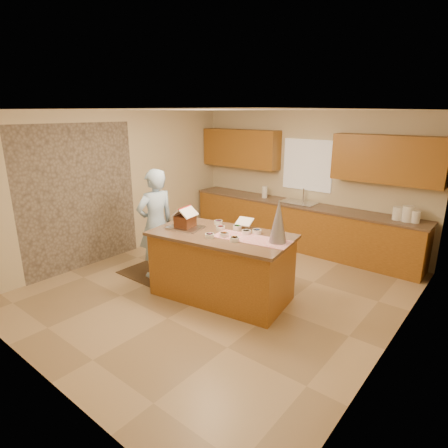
% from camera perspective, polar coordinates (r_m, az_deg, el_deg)
% --- Properties ---
extents(floor, '(5.50, 5.50, 0.00)m').
position_cam_1_polar(floor, '(5.98, -0.47, -9.82)').
color(floor, tan).
rests_on(floor, ground).
extents(ceiling, '(5.50, 5.50, 0.00)m').
position_cam_1_polar(ceiling, '(5.34, -0.54, 17.02)').
color(ceiling, silver).
rests_on(ceiling, floor).
extents(wall_back, '(5.50, 5.50, 0.00)m').
position_cam_1_polar(wall_back, '(7.78, 12.57, 6.58)').
color(wall_back, beige).
rests_on(wall_back, floor).
extents(wall_front, '(5.50, 5.50, 0.00)m').
position_cam_1_polar(wall_front, '(3.90, -27.25, -5.13)').
color(wall_front, beige).
rests_on(wall_front, floor).
extents(wall_left, '(5.50, 5.50, 0.00)m').
position_cam_1_polar(wall_left, '(7.32, -15.86, 5.71)').
color(wall_left, beige).
rests_on(wall_left, floor).
extents(wall_right, '(5.50, 5.50, 0.00)m').
position_cam_1_polar(wall_right, '(4.42, 25.37, -2.40)').
color(wall_right, beige).
rests_on(wall_right, floor).
extents(stone_accent, '(0.00, 2.50, 2.50)m').
position_cam_1_polar(stone_accent, '(6.90, -21.09, 3.73)').
color(stone_accent, gray).
rests_on(stone_accent, wall_left).
extents(window_curtain, '(1.05, 0.03, 1.00)m').
position_cam_1_polar(window_curtain, '(7.71, 12.61, 8.75)').
color(window_curtain, white).
rests_on(window_curtain, wall_back).
extents(back_counter_base, '(4.80, 0.60, 0.88)m').
position_cam_1_polar(back_counter_base, '(7.73, 11.14, -0.35)').
color(back_counter_base, '#9B5F20').
rests_on(back_counter_base, floor).
extents(back_counter_top, '(4.85, 0.63, 0.04)m').
position_cam_1_polar(back_counter_top, '(7.61, 11.34, 2.96)').
color(back_counter_top, brown).
rests_on(back_counter_top, back_counter_base).
extents(upper_cabinet_left, '(1.85, 0.35, 0.80)m').
position_cam_1_polar(upper_cabinet_left, '(8.36, 2.56, 11.46)').
color(upper_cabinet_left, '#975320').
rests_on(upper_cabinet_left, wall_back).
extents(upper_cabinet_right, '(1.85, 0.35, 0.80)m').
position_cam_1_polar(upper_cabinet_right, '(6.99, 23.71, 9.01)').
color(upper_cabinet_right, '#975320').
rests_on(upper_cabinet_right, wall_back).
extents(sink, '(0.70, 0.45, 0.12)m').
position_cam_1_polar(sink, '(7.61, 11.33, 2.89)').
color(sink, silver).
rests_on(sink, back_counter_top).
extents(faucet, '(0.03, 0.03, 0.28)m').
position_cam_1_polar(faucet, '(7.73, 12.03, 4.36)').
color(faucet, silver).
rests_on(faucet, back_counter_top).
extents(island_base, '(2.07, 1.26, 0.95)m').
position_cam_1_polar(island_base, '(5.56, -0.41, -6.56)').
color(island_base, '#9B5F20').
rests_on(island_base, floor).
extents(island_top, '(2.17, 1.36, 0.04)m').
position_cam_1_polar(island_top, '(5.38, -0.42, -1.69)').
color(island_top, brown).
rests_on(island_top, island_base).
extents(table_runner, '(1.13, 0.55, 0.01)m').
position_cam_1_polar(table_runner, '(5.16, 4.25, -2.28)').
color(table_runner, '#A90C26').
rests_on(table_runner, island_top).
extents(baking_tray, '(0.55, 0.44, 0.03)m').
position_cam_1_polar(baking_tray, '(5.64, -5.92, -0.53)').
color(baking_tray, silver).
rests_on(baking_tray, island_top).
extents(cookbook, '(0.26, 0.22, 0.10)m').
position_cam_1_polar(cookbook, '(5.61, 3.14, 0.36)').
color(cookbook, white).
rests_on(cookbook, island_top).
extents(tinsel_tree, '(0.27, 0.27, 0.60)m').
position_cam_1_polar(tinsel_tree, '(4.98, 8.29, 0.43)').
color(tinsel_tree, silver).
rests_on(tinsel_tree, island_top).
extents(rug, '(1.23, 0.80, 0.01)m').
position_cam_1_polar(rug, '(6.56, -10.22, -7.54)').
color(rug, black).
rests_on(rug, floor).
extents(boy, '(0.54, 0.73, 1.81)m').
position_cam_1_polar(boy, '(6.20, -10.35, 0.01)').
color(boy, '#9BBCDD').
rests_on(boy, rug).
extents(canister_a, '(0.16, 0.16, 0.22)m').
position_cam_1_polar(canister_a, '(6.95, 24.95, 1.49)').
color(canister_a, white).
rests_on(canister_a, back_counter_top).
extents(canister_b, '(0.18, 0.18, 0.26)m').
position_cam_1_polar(canister_b, '(6.91, 26.23, 1.42)').
color(canister_b, white).
rests_on(canister_b, back_counter_top).
extents(canister_c, '(0.14, 0.14, 0.20)m').
position_cam_1_polar(canister_c, '(6.90, 27.18, 1.00)').
color(canister_c, white).
rests_on(canister_c, back_counter_top).
extents(paper_towel, '(0.11, 0.11, 0.24)m').
position_cam_1_polar(paper_towel, '(7.98, 6.22, 4.87)').
color(paper_towel, white).
rests_on(paper_towel, back_counter_top).
extents(gingerbread_house, '(0.34, 0.35, 0.31)m').
position_cam_1_polar(gingerbread_house, '(5.60, -5.96, 0.72)').
color(gingerbread_house, '#583017').
rests_on(gingerbread_house, baking_tray).
extents(candy_bowls, '(0.86, 0.70, 0.06)m').
position_cam_1_polar(candy_bowls, '(5.38, 1.05, -1.10)').
color(candy_bowls, green).
rests_on(candy_bowls, island_top).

